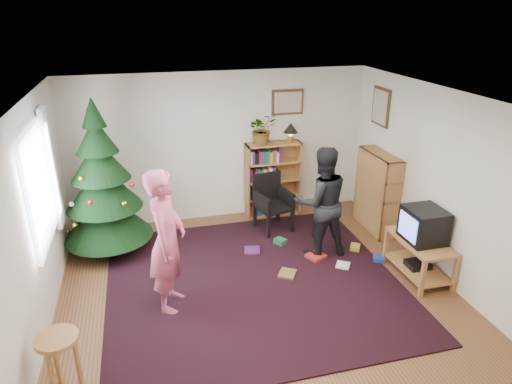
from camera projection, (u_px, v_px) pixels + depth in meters
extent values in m
plane|color=brown|center=(259.00, 295.00, 5.86)|extent=(5.00, 5.00, 0.00)
plane|color=white|center=(259.00, 101.00, 4.91)|extent=(5.00, 5.00, 0.00)
cube|color=silver|center=(221.00, 147.00, 7.62)|extent=(5.00, 0.02, 2.50)
cube|color=silver|center=(352.00, 350.00, 3.15)|extent=(5.00, 0.02, 2.50)
cube|color=silver|center=(30.00, 231.00, 4.81)|extent=(0.02, 5.00, 2.50)
cube|color=silver|center=(443.00, 187.00, 5.97)|extent=(0.02, 5.00, 2.50)
cube|color=black|center=(253.00, 282.00, 6.13)|extent=(3.80, 3.60, 0.02)
cube|color=silver|center=(39.00, 188.00, 5.25)|extent=(0.04, 1.20, 1.40)
cube|color=silver|center=(52.00, 168.00, 5.89)|extent=(0.06, 0.35, 1.60)
cube|color=#4C3319|center=(288.00, 102.00, 7.60)|extent=(0.55, 0.03, 0.42)
cube|color=beige|center=(288.00, 102.00, 7.60)|extent=(0.47, 0.01, 0.34)
cube|color=#4C3319|center=(381.00, 107.00, 7.26)|extent=(0.03, 0.50, 0.60)
cube|color=beige|center=(381.00, 107.00, 7.26)|extent=(0.01, 0.42, 0.52)
cylinder|color=#3F2816|center=(111.00, 243.00, 6.88)|extent=(0.12, 0.12, 0.25)
cone|color=black|center=(107.00, 214.00, 6.69)|extent=(1.29, 1.29, 0.73)
cone|color=black|center=(103.00, 186.00, 6.53)|extent=(1.08, 1.08, 0.64)
cone|color=black|center=(99.00, 160.00, 6.38)|extent=(0.83, 0.83, 0.57)
cone|color=black|center=(96.00, 135.00, 6.24)|extent=(0.58, 0.58, 0.50)
cone|color=black|center=(92.00, 112.00, 6.12)|extent=(0.33, 0.33, 0.41)
cube|color=#A3663A|center=(273.00, 179.00, 7.91)|extent=(0.95, 0.30, 1.30)
cube|color=#A3663A|center=(273.00, 144.00, 7.67)|extent=(0.95, 0.30, 0.03)
cube|color=#A3663A|center=(377.00, 192.00, 7.38)|extent=(0.30, 0.95, 1.30)
cube|color=#A3663A|center=(381.00, 154.00, 7.14)|extent=(0.30, 0.95, 0.03)
cube|color=#A3663A|center=(421.00, 241.00, 6.09)|extent=(0.54, 0.97, 0.04)
cube|color=#A3663A|center=(422.00, 280.00, 5.73)|extent=(0.05, 0.05, 0.51)
cube|color=#A3663A|center=(455.00, 274.00, 5.84)|extent=(0.05, 0.05, 0.51)
cube|color=#A3663A|center=(386.00, 245.00, 6.54)|extent=(0.05, 0.05, 0.51)
cube|color=#A3663A|center=(415.00, 241.00, 6.65)|extent=(0.05, 0.05, 0.51)
cube|color=#A3663A|center=(417.00, 268.00, 6.24)|extent=(0.50, 0.93, 0.03)
cube|color=black|center=(418.00, 264.00, 6.22)|extent=(0.30, 0.25, 0.08)
cube|color=black|center=(424.00, 225.00, 5.99)|extent=(0.47, 0.51, 0.45)
cube|color=#5D6FFF|center=(408.00, 227.00, 5.94)|extent=(0.01, 0.40, 0.32)
cube|color=black|center=(274.00, 207.00, 7.39)|extent=(0.62, 0.62, 0.05)
cube|color=black|center=(270.00, 187.00, 7.50)|extent=(0.51, 0.17, 0.51)
cube|color=black|center=(264.00, 226.00, 7.22)|extent=(0.06, 0.06, 0.42)
cube|color=black|center=(291.00, 223.00, 7.33)|extent=(0.06, 0.06, 0.42)
cube|color=black|center=(257.00, 214.00, 7.62)|extent=(0.06, 0.06, 0.42)
cube|color=black|center=(282.00, 211.00, 7.73)|extent=(0.06, 0.06, 0.42)
cylinder|color=#A3663A|center=(56.00, 339.00, 4.16)|extent=(0.39, 0.39, 0.04)
cylinder|color=#A3663A|center=(78.00, 364.00, 4.32)|extent=(0.05, 0.05, 0.61)
cylinder|color=#A3663A|center=(56.00, 359.00, 4.38)|extent=(0.05, 0.05, 0.61)
cylinder|color=#A3663A|center=(52.00, 378.00, 4.16)|extent=(0.05, 0.05, 0.61)
imported|color=#BD4B68|center=(167.00, 241.00, 5.33)|extent=(0.59, 0.74, 1.79)
imported|color=black|center=(321.00, 202.00, 6.54)|extent=(0.83, 0.66, 1.66)
imported|color=gray|center=(262.00, 129.00, 7.52)|extent=(0.54, 0.50, 0.52)
cylinder|color=#A57F33|center=(290.00, 139.00, 7.71)|extent=(0.10, 0.10, 0.10)
sphere|color=#FFD88C|center=(291.00, 132.00, 7.67)|extent=(0.10, 0.10, 0.10)
cone|color=black|center=(291.00, 128.00, 7.64)|extent=(0.25, 0.25, 0.16)
cube|color=#A51E19|center=(316.00, 256.00, 6.68)|extent=(0.20, 0.20, 0.08)
cube|color=navy|center=(378.00, 259.00, 6.61)|extent=(0.20, 0.20, 0.08)
cube|color=#1E592D|center=(280.00, 242.00, 7.08)|extent=(0.20, 0.20, 0.08)
cube|color=gold|center=(355.00, 248.00, 6.91)|extent=(0.20, 0.20, 0.08)
cube|color=brown|center=(287.00, 273.00, 6.26)|extent=(0.20, 0.20, 0.08)
cube|color=beige|center=(343.00, 264.00, 6.47)|extent=(0.20, 0.20, 0.08)
cube|color=#4C1959|center=(252.00, 249.00, 6.87)|extent=(0.20, 0.20, 0.08)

